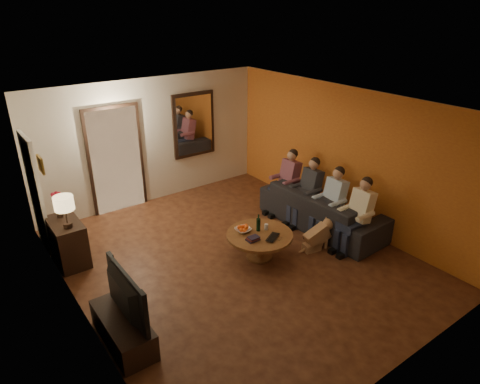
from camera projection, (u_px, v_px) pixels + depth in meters
floor at (236, 259)px, 7.18m from camera, size 5.00×6.00×0.01m
ceiling at (235, 105)px, 6.11m from camera, size 5.00×6.00×0.01m
back_wall at (152, 141)px, 8.85m from camera, size 5.00×0.02×2.60m
front_wall at (404, 282)px, 4.43m from camera, size 5.00×0.02×2.60m
left_wall at (72, 236)px, 5.30m from camera, size 0.02×6.00×2.60m
right_wall at (344, 157)px, 7.99m from camera, size 0.02×6.00×2.60m
orange_accent at (344, 157)px, 7.98m from camera, size 0.01×6.00×2.60m
kitchen_doorway at (116, 161)px, 8.51m from camera, size 1.00×0.06×2.10m
door_trim at (116, 161)px, 8.50m from camera, size 1.12×0.04×2.22m
fridge_glimpse at (129, 165)px, 8.71m from camera, size 0.45×0.03×1.70m
mirror_frame at (194, 125)px, 9.28m from camera, size 1.00×0.05×1.40m
mirror_glass at (195, 125)px, 9.26m from camera, size 0.86×0.02×1.26m
white_door at (36, 194)px, 7.13m from camera, size 0.06×0.85×2.04m
framed_art at (40, 164)px, 6.04m from camera, size 0.03×0.28×0.24m
art_canvas at (42, 164)px, 6.05m from camera, size 0.01×0.22×0.18m
dresser at (68, 242)px, 6.97m from camera, size 0.45×0.83×0.74m
table_lamp at (65, 212)px, 6.55m from camera, size 0.30×0.30×0.54m
flower_vase at (58, 205)px, 6.89m from camera, size 0.14×0.14×0.44m
tv_stand at (123, 329)px, 5.38m from camera, size 0.45×1.14×0.38m
tv at (118, 297)px, 5.17m from camera, size 1.11×0.15×0.64m
sofa at (322, 208)px, 8.10m from camera, size 2.55×1.08×0.73m
person_a at (358, 217)px, 7.28m from camera, size 0.60×0.40×1.20m
person_b at (332, 204)px, 7.73m from camera, size 0.60×0.40×1.20m
person_c at (308, 193)px, 8.17m from camera, size 0.60×0.40×1.20m
person_d at (287, 183)px, 8.61m from camera, size 0.60×0.40×1.20m
dog at (317, 235)px, 7.36m from camera, size 0.59×0.33×0.56m
coffee_table at (259, 245)px, 7.15m from camera, size 1.30×1.30×0.45m
bowl at (243, 230)px, 7.11m from camera, size 0.26×0.26×0.06m
oranges at (243, 226)px, 7.08m from camera, size 0.20×0.20×0.08m
wine_bottle at (258, 222)px, 7.09m from camera, size 0.07×0.07×0.31m
wine_glass at (266, 227)px, 7.17m from camera, size 0.06×0.06×0.10m
book_stack at (253, 238)px, 6.85m from camera, size 0.20×0.15×0.07m
laptop at (275, 238)px, 6.90m from camera, size 0.39×0.34×0.03m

